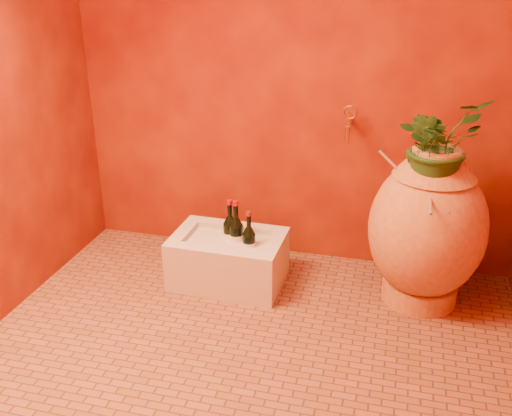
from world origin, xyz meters
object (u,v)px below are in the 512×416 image
(wine_bottle_c, at_px, (236,237))
(wall_tap, at_px, (349,122))
(wine_bottle_b, at_px, (249,244))
(wine_bottle_a, at_px, (230,235))
(amphora, at_px, (427,228))
(stone_basin, at_px, (228,260))

(wine_bottle_c, distance_m, wall_tap, 0.86)
(wine_bottle_b, bearing_deg, wine_bottle_a, 151.60)
(wall_tap, bearing_deg, wine_bottle_c, -149.43)
(wine_bottle_a, distance_m, wine_bottle_c, 0.05)
(amphora, bearing_deg, wine_bottle_b, -173.37)
(amphora, relative_size, wine_bottle_b, 2.83)
(wine_bottle_b, bearing_deg, amphora, 6.63)
(wine_bottle_a, distance_m, wine_bottle_b, 0.14)
(amphora, xyz_separation_m, stone_basin, (-1.02, -0.08, -0.28))
(stone_basin, relative_size, wine_bottle_a, 1.91)
(wine_bottle_b, height_order, wine_bottle_c, wine_bottle_c)
(amphora, distance_m, wine_bottle_b, 0.92)
(stone_basin, bearing_deg, wine_bottle_c, 31.65)
(wine_bottle_b, bearing_deg, wall_tap, 38.67)
(wine_bottle_b, xyz_separation_m, wall_tap, (0.45, 0.36, 0.60))
(wine_bottle_b, xyz_separation_m, wine_bottle_c, (-0.08, 0.05, 0.01))
(stone_basin, relative_size, wine_bottle_c, 1.85)
(stone_basin, xyz_separation_m, wine_bottle_b, (0.12, -0.02, 0.12))
(stone_basin, bearing_deg, wall_tap, 30.64)
(stone_basin, height_order, wall_tap, wall_tap)
(stone_basin, relative_size, wall_tap, 3.31)
(amphora, height_order, wine_bottle_a, amphora)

